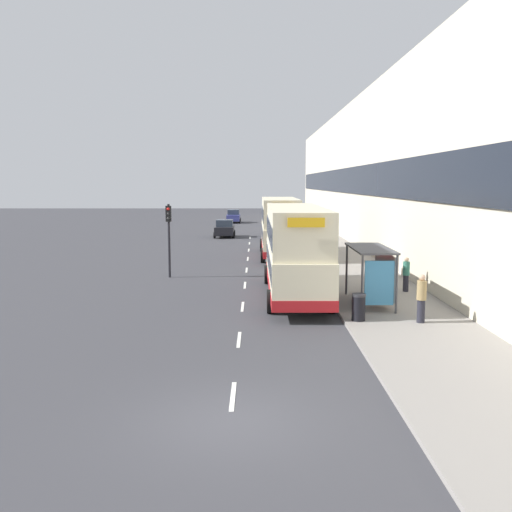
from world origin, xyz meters
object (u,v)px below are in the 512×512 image
(car_1, at_px, (275,229))
(pedestrian_at_shelter, at_px, (422,298))
(bus_shelter, at_px, (376,265))
(car_0, at_px, (225,229))
(pedestrian_3, at_px, (380,277))
(litter_bin, at_px, (359,307))
(car_3, at_px, (234,216))
(car_2, at_px, (273,219))
(pedestrian_2, at_px, (334,272))
(double_decker_bus_near, at_px, (296,250))
(pedestrian_1, at_px, (406,274))
(traffic_light_far_kerb, at_px, (169,228))
(double_decker_bus_ahead, at_px, (280,226))

(car_1, distance_m, pedestrian_at_shelter, 35.83)
(bus_shelter, relative_size, car_0, 1.10)
(pedestrian_at_shelter, height_order, pedestrian_3, pedestrian_at_shelter)
(pedestrian_at_shelter, height_order, litter_bin, pedestrian_at_shelter)
(bus_shelter, relative_size, car_3, 0.97)
(pedestrian_at_shelter, relative_size, pedestrian_3, 1.07)
(car_2, height_order, car_3, car_3)
(pedestrian_3, bearing_deg, car_0, 106.20)
(pedestrian_at_shelter, height_order, pedestrian_2, pedestrian_at_shelter)
(car_2, bearing_deg, double_decker_bus_near, -90.31)
(car_1, xyz_separation_m, pedestrian_at_shelter, (4.43, -35.55, 0.21))
(litter_bin, bearing_deg, car_3, 97.10)
(pedestrian_at_shelter, bearing_deg, car_1, 97.10)
(double_decker_bus_near, xyz_separation_m, pedestrian_3, (3.91, -0.44, -1.26))
(car_0, height_order, car_2, car_2)
(bus_shelter, height_order, car_0, bus_shelter)
(pedestrian_1, height_order, traffic_light_far_kerb, traffic_light_far_kerb)
(car_0, relative_size, traffic_light_far_kerb, 0.90)
(double_decker_bus_near, bearing_deg, double_decker_bus_ahead, 90.53)
(car_3, bearing_deg, double_decker_bus_near, 95.53)
(car_0, distance_m, car_3, 20.98)
(double_decker_bus_near, bearing_deg, car_0, 99.43)
(double_decker_bus_near, distance_m, car_0, 30.85)
(car_3, distance_m, pedestrian_at_shelter, 57.70)
(pedestrian_2, bearing_deg, double_decker_bus_near, -147.88)
(car_0, height_order, traffic_light_far_kerb, traffic_light_far_kerb)
(pedestrian_at_shelter, distance_m, pedestrian_2, 7.22)
(bus_shelter, bearing_deg, car_0, 104.28)
(car_1, xyz_separation_m, traffic_light_far_kerb, (-6.84, -24.27, 1.99))
(pedestrian_3, distance_m, litter_bin, 5.16)
(double_decker_bus_near, xyz_separation_m, car_1, (-0.04, 29.99, -1.40))
(double_decker_bus_near, xyz_separation_m, pedestrian_1, (5.46, 0.72, -1.28))
(car_0, height_order, pedestrian_at_shelter, pedestrian_at_shelter)
(car_3, xyz_separation_m, pedestrian_at_shelter, (9.37, -56.93, 0.21))
(car_1, xyz_separation_m, pedestrian_2, (2.01, -28.75, 0.13))
(bus_shelter, height_order, litter_bin, bus_shelter)
(double_decker_bus_ahead, bearing_deg, pedestrian_3, -75.30)
(car_1, height_order, car_3, car_1)
(pedestrian_1, distance_m, pedestrian_3, 1.93)
(pedestrian_1, bearing_deg, double_decker_bus_near, -172.50)
(double_decker_bus_ahead, xyz_separation_m, car_3, (-4.83, 36.36, -1.40))
(car_1, bearing_deg, pedestrian_2, -86.01)
(double_decker_bus_ahead, distance_m, car_2, 30.95)
(car_3, relative_size, litter_bin, 4.14)
(car_3, relative_size, pedestrian_1, 2.57)
(pedestrian_3, bearing_deg, car_3, 99.73)
(pedestrian_3, bearing_deg, double_decker_bus_near, 173.64)
(double_decker_bus_near, distance_m, pedestrian_1, 5.66)
(car_1, relative_size, traffic_light_far_kerb, 0.93)
(car_0, distance_m, pedestrian_2, 29.99)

